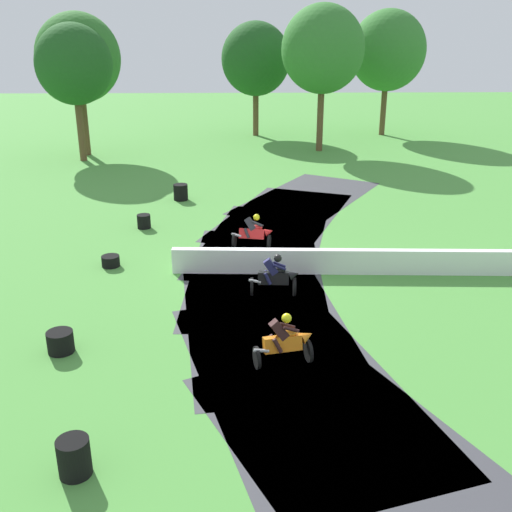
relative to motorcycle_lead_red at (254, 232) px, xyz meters
name	(u,v)px	position (x,y,z in m)	size (l,w,h in m)	color
ground_plane	(256,273)	(0.00, -2.62, -0.63)	(120.00, 120.00, 0.00)	#4C933D
track_asphalt	(287,273)	(1.13, -2.67, -0.62)	(10.04, 30.34, 0.01)	#3D3D42
safety_barrier	(420,262)	(5.84, -2.87, -0.18)	(0.30, 17.63, 0.90)	white
motorcycle_lead_red	(254,232)	(0.00, 0.00, 0.00)	(1.72, 1.04, 1.42)	black
motorcycle_chase_black	(276,276)	(0.61, -4.51, 0.03)	(1.69, 0.74, 1.42)	black
motorcycle_trailing_orange	(285,341)	(0.63, -8.77, 0.03)	(1.68, 1.01, 1.43)	black
tire_stack_near	(181,192)	(-3.56, 7.00, -0.23)	(0.72, 0.72, 0.80)	black
tire_stack_mid_a	(144,221)	(-4.75, 2.54, -0.33)	(0.58, 0.58, 0.60)	black
tire_stack_mid_b	(111,261)	(-5.31, -1.88, -0.43)	(0.66, 0.66, 0.40)	black
tire_stack_far	(60,342)	(-5.41, -8.05, -0.33)	(0.72, 0.72, 0.60)	black
tire_stack_extra_a	(74,457)	(-3.80, -12.84, -0.23)	(0.65, 0.65, 0.80)	black
tree_far_left	(74,65)	(-10.77, 16.57, 5.34)	(4.69, 4.69, 8.46)	brown
tree_far_right	(256,59)	(0.68, 25.76, 5.18)	(5.26, 5.26, 8.58)	brown
tree_mid_rise	(323,49)	(4.99, 19.46, 6.12)	(5.51, 5.51, 9.66)	brown
tree_behind_barrier	(388,51)	(10.81, 25.81, 5.77)	(5.77, 5.77, 9.45)	brown
tree_distant	(78,58)	(-10.93, 18.39, 5.64)	(5.39, 5.39, 9.12)	brown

